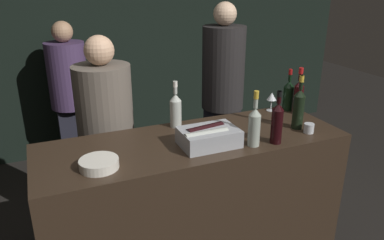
# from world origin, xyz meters

# --- Properties ---
(wall_back_chalkboard) EXTENTS (6.40, 0.06, 2.80)m
(wall_back_chalkboard) POSITION_xyz_m (0.00, 2.80, 1.40)
(wall_back_chalkboard) COLOR black
(wall_back_chalkboard) RESTS_ON ground_plane
(bar_counter) EXTENTS (1.95, 0.66, 1.08)m
(bar_counter) POSITION_xyz_m (0.00, 0.33, 0.54)
(bar_counter) COLOR #2D2116
(bar_counter) RESTS_ON ground_plane
(ice_bin_with_bottles) EXTENTS (0.35, 0.24, 0.12)m
(ice_bin_with_bottles) POSITION_xyz_m (0.04, 0.22, 1.13)
(ice_bin_with_bottles) COLOR #9EA0A5
(ice_bin_with_bottles) RESTS_ON bar_counter
(bowl_white) EXTENTS (0.21, 0.21, 0.05)m
(bowl_white) POSITION_xyz_m (-0.62, 0.18, 1.10)
(bowl_white) COLOR silver
(bowl_white) RESTS_ON bar_counter
(wine_glass) EXTENTS (0.07, 0.07, 0.14)m
(wine_glass) POSITION_xyz_m (0.76, 0.60, 1.18)
(wine_glass) COLOR silver
(wine_glass) RESTS_ON bar_counter
(candle_votive) EXTENTS (0.07, 0.07, 0.06)m
(candle_votive) POSITION_xyz_m (0.74, 0.14, 1.11)
(candle_votive) COLOR silver
(candle_votive) RESTS_ON bar_counter
(red_wine_bottle_burgundy) EXTENTS (0.08, 0.08, 0.32)m
(red_wine_bottle_burgundy) POSITION_xyz_m (0.88, 0.57, 1.20)
(red_wine_bottle_burgundy) COLOR black
(red_wine_bottle_burgundy) RESTS_ON bar_counter
(champagne_bottle) EXTENTS (0.07, 0.07, 0.36)m
(champagne_bottle) POSITION_xyz_m (0.72, 0.24, 1.22)
(champagne_bottle) COLOR black
(champagne_bottle) RESTS_ON bar_counter
(rose_wine_bottle) EXTENTS (0.07, 0.07, 0.34)m
(rose_wine_bottle) POSITION_xyz_m (0.30, 0.11, 1.21)
(rose_wine_bottle) COLOR #9EA899
(rose_wine_bottle) RESTS_ON bar_counter
(red_wine_bottle_black_foil) EXTENTS (0.07, 0.07, 0.33)m
(red_wine_bottle_black_foil) POSITION_xyz_m (0.44, 0.09, 1.21)
(red_wine_bottle_black_foil) COLOR black
(red_wine_bottle_black_foil) RESTS_ON bar_counter
(red_wine_bottle_tall) EXTENTS (0.07, 0.07, 0.35)m
(red_wine_bottle_tall) POSITION_xyz_m (0.90, 0.48, 1.22)
(red_wine_bottle_tall) COLOR black
(red_wine_bottle_tall) RESTS_ON bar_counter
(white_wine_bottle) EXTENTS (0.08, 0.08, 0.32)m
(white_wine_bottle) POSITION_xyz_m (-0.03, 0.58, 1.20)
(white_wine_bottle) COLOR #B2B7AD
(white_wine_bottle) RESTS_ON bar_counter
(person_in_hoodie) EXTENTS (0.40, 0.40, 1.63)m
(person_in_hoodie) POSITION_xyz_m (-0.56, 2.34, 0.90)
(person_in_hoodie) COLOR black
(person_in_hoodie) RESTS_ON ground_plane
(person_blond_tee) EXTENTS (0.41, 0.41, 1.66)m
(person_blond_tee) POSITION_xyz_m (-0.44, 0.98, 0.91)
(person_blond_tee) COLOR black
(person_blond_tee) RESTS_ON ground_plane
(person_grey_polo) EXTENTS (0.40, 0.40, 1.83)m
(person_grey_polo) POSITION_xyz_m (0.76, 1.40, 1.02)
(person_grey_polo) COLOR black
(person_grey_polo) RESTS_ON ground_plane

